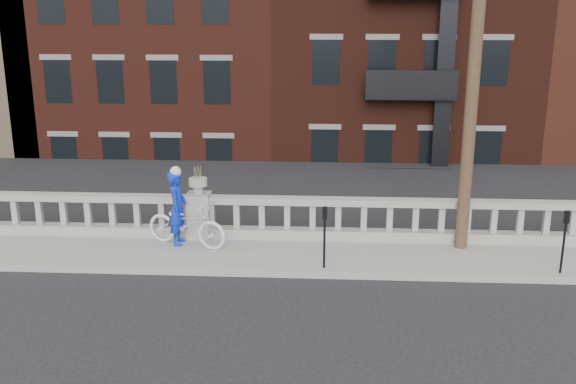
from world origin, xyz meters
TOP-DOWN VIEW (x-y plane):
  - ground at (0.00, 0.00)m, footprint 120.00×120.00m
  - sidewalk at (0.00, 3.00)m, footprint 32.00×2.20m
  - balustrade at (0.00, 3.95)m, footprint 28.00×0.34m
  - planter_pedestal at (0.00, 3.95)m, footprint 0.55×0.55m
  - lower_level at (0.56, 23.04)m, footprint 80.00×44.00m
  - utility_pole at (6.20, 3.60)m, footprint 1.60×0.28m
  - parking_meter_c at (3.03, 2.15)m, footprint 0.10×0.09m
  - parking_meter_d at (7.98, 2.15)m, footprint 0.10×0.09m
  - bicycle at (-0.18, 3.34)m, footprint 2.16×1.36m
  - cyclist at (-0.41, 3.45)m, footprint 0.44×0.66m

SIDE VIEW (x-z plane):
  - ground at x=0.00m, z-range 0.00..0.00m
  - sidewalk at x=0.00m, z-range 0.00..0.15m
  - balustrade at x=0.00m, z-range 0.13..1.16m
  - bicycle at x=-0.18m, z-range 0.15..1.22m
  - planter_pedestal at x=0.00m, z-range -0.05..1.71m
  - parking_meter_c at x=3.03m, z-range 0.32..1.68m
  - parking_meter_d at x=7.98m, z-range 0.32..1.68m
  - cyclist at x=-0.41m, z-range 0.15..1.92m
  - lower_level at x=0.56m, z-range -7.77..13.03m
  - utility_pole at x=6.20m, z-range 0.24..10.24m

